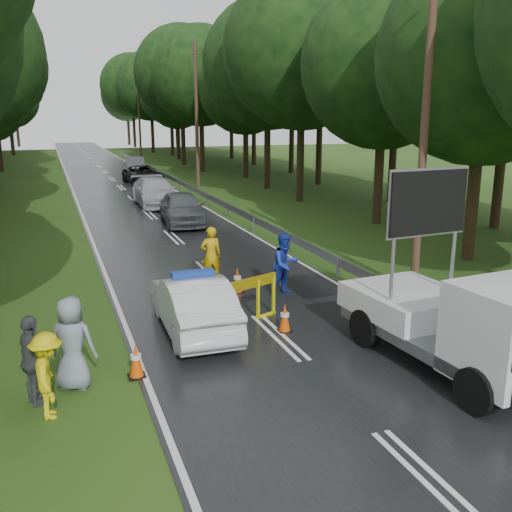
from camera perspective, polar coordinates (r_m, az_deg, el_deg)
name	(u,v)px	position (r m, az deg, el deg)	size (l,w,h in m)	color
ground	(278,337)	(13.75, 2.25, -8.09)	(160.00, 160.00, 0.00)	#204313
road	(121,188)	(42.38, -13.33, 6.66)	(7.00, 140.00, 0.02)	black
guardrail	(173,179)	(42.57, -8.33, 7.65)	(0.12, 60.06, 0.70)	gray
utility_pole_near	(425,118)	(17.05, 16.58, 13.10)	(1.40, 0.24, 10.00)	#4D3223
utility_pole_mid	(197,115)	(41.03, -5.96, 13.81)	(1.40, 0.24, 10.00)	#4D3223
utility_pole_far	(139,115)	(66.54, -11.61, 13.67)	(1.40, 0.24, 10.00)	#4D3223
police_sedan	(194,304)	(13.93, -6.27, -4.82)	(1.56, 4.22, 1.52)	silver
work_truck	(463,322)	(12.33, 20.03, -6.20)	(2.62, 5.21, 4.02)	gray
barrier	(233,293)	(14.08, -2.28, -3.74)	(2.65, 1.08, 1.17)	#CDD40B
officer	(211,255)	(17.81, -4.53, 0.10)	(0.66, 0.43, 1.80)	gold
civilian	(285,264)	(16.61, 2.93, -0.83)	(0.89, 0.70, 1.84)	#192FA7
bystander_left	(48,375)	(10.69, -20.08, -11.15)	(1.01, 0.58, 1.56)	#DBC60B
bystander_mid	(32,361)	(11.18, -21.46, -9.72)	(1.00, 0.42, 1.71)	#404347
bystander_right	(72,343)	(11.55, -17.90, -8.31)	(0.90, 0.59, 1.84)	gray
queue_car_first	(182,208)	(27.55, -7.41, 4.76)	(1.87, 4.64, 1.58)	#46494E
queue_car_second	(155,192)	(33.70, -10.07, 6.34)	(2.20, 5.41, 1.57)	#A7A9B0
queue_car_third	(143,175)	(44.50, -11.20, 7.98)	(2.26, 4.89, 1.36)	black
queue_car_fourth	(135,165)	(52.90, -11.97, 8.90)	(1.52, 4.35, 1.43)	#383A3F
cone_near_left	(136,361)	(11.88, -11.91, -10.19)	(0.35, 0.35, 0.74)	black
cone_center	(285,318)	(13.96, 2.90, -6.21)	(0.34, 0.34, 0.73)	black
cone_far	(237,281)	(16.92, -1.87, -2.47)	(0.36, 0.36, 0.77)	black
cone_left_mid	(191,326)	(13.50, -6.50, -7.00)	(0.34, 0.34, 0.73)	black
cone_right	(364,285)	(16.84, 10.75, -2.87)	(0.34, 0.34, 0.72)	black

